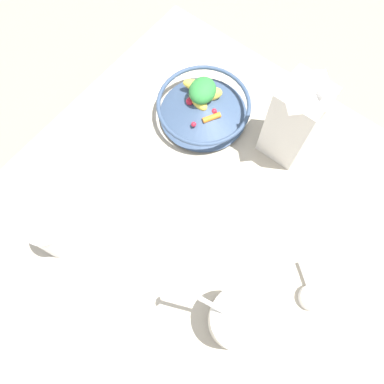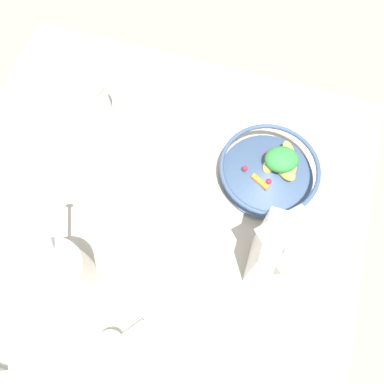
# 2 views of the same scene
# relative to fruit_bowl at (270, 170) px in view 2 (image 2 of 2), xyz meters

# --- Properties ---
(ground_plane) EXTENTS (6.00, 6.00, 0.00)m
(ground_plane) POSITION_rel_fruit_bowl_xyz_m (-0.24, -0.19, -0.08)
(ground_plane) COLOR gray
(countertop) EXTENTS (0.95, 0.95, 0.05)m
(countertop) POSITION_rel_fruit_bowl_xyz_m (-0.24, -0.19, -0.06)
(countertop) COLOR #B2A893
(countertop) RESTS_ON ground_plane
(fruit_bowl) EXTENTS (0.22, 0.22, 0.09)m
(fruit_bowl) POSITION_rel_fruit_bowl_xyz_m (0.00, 0.00, 0.00)
(fruit_bowl) COLOR #384C6B
(fruit_bowl) RESTS_ON countertop
(milk_carton) EXTENTS (0.09, 0.09, 0.26)m
(milk_carton) POSITION_rel_fruit_bowl_xyz_m (0.05, -0.20, 0.09)
(milk_carton) COLOR silver
(milk_carton) RESTS_ON countertop
(yogurt_tub) EXTENTS (0.11, 0.15, 0.23)m
(yogurt_tub) POSITION_rel_fruit_bowl_xyz_m (-0.34, -0.34, 0.03)
(yogurt_tub) COLOR silver
(yogurt_tub) RESTS_ON countertop
(drinking_cup) EXTENTS (0.08, 0.08, 0.13)m
(drinking_cup) POSITION_rel_fruit_bowl_xyz_m (-0.44, 0.04, 0.03)
(drinking_cup) COLOR white
(drinking_cup) RESTS_ON countertop
(measuring_scoop) EXTENTS (0.07, 0.09, 0.03)m
(measuring_scoop) POSITION_rel_fruit_bowl_xyz_m (-0.21, -0.44, -0.02)
(measuring_scoop) COLOR white
(measuring_scoop) RESTS_ON countertop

